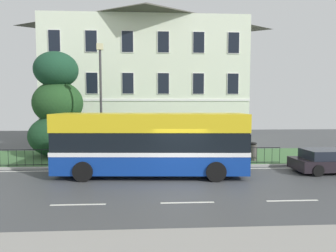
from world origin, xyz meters
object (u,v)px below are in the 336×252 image
litter_bin (253,151)px  single_decker_bus (151,143)px  street_lamp_post (101,96)px  georgian_townhouse (147,72)px  parked_hatchback_00 (330,161)px  evergreen_tree (59,113)px

litter_bin → single_decker_bus: bearing=-154.9°
street_lamp_post → georgian_townhouse: bearing=77.8°
single_decker_bus → parked_hatchback_00: single_decker_bus is taller
georgian_townhouse → parked_hatchback_00: (10.05, -14.01, -6.22)m
single_decker_bus → litter_bin: size_ratio=8.33×
street_lamp_post → litter_bin: (9.30, 0.33, -3.42)m
evergreen_tree → litter_bin: (12.61, -2.52, -2.31)m
georgian_townhouse → parked_hatchback_00: bearing=-54.4°
georgian_townhouse → single_decker_bus: size_ratio=1.85×
georgian_townhouse → street_lamp_post: (-2.49, -11.57, -2.69)m
street_lamp_post → parked_hatchback_00: bearing=-11.0°
single_decker_bus → street_lamp_post: street_lamp_post is taller
georgian_townhouse → single_decker_bus: bearing=-88.1°
evergreen_tree → single_decker_bus: 8.44m
single_decker_bus → litter_bin: 7.08m
single_decker_bus → street_lamp_post: (-2.95, 2.64, 2.46)m
georgian_townhouse → litter_bin: georgian_townhouse is taller
evergreen_tree → single_decker_bus: evergreen_tree is taller
evergreen_tree → street_lamp_post: size_ratio=1.02×
georgian_townhouse → evergreen_tree: 11.14m
parked_hatchback_00 → litter_bin: 4.27m
evergreen_tree → street_lamp_post: evergreen_tree is taller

